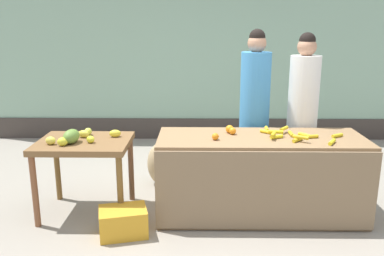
% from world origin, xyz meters
% --- Properties ---
extents(ground_plane, '(24.00, 24.00, 0.00)m').
position_xyz_m(ground_plane, '(0.00, 0.00, 0.00)').
color(ground_plane, gray).
extents(market_wall_back, '(7.41, 0.23, 3.51)m').
position_xyz_m(market_wall_back, '(0.00, 2.97, 1.72)').
color(market_wall_back, '#8CB299').
rests_on(market_wall_back, ground).
extents(fruit_stall_counter, '(2.08, 0.79, 0.84)m').
position_xyz_m(fruit_stall_counter, '(0.51, -0.01, 0.42)').
color(fruit_stall_counter, olive).
rests_on(fruit_stall_counter, ground).
extents(side_table_wooden, '(0.93, 0.74, 0.79)m').
position_xyz_m(side_table_wooden, '(-1.29, 0.00, 0.68)').
color(side_table_wooden, brown).
rests_on(side_table_wooden, ground).
extents(banana_bunch_pile, '(0.82, 0.63, 0.07)m').
position_xyz_m(banana_bunch_pile, '(0.83, -0.02, 0.87)').
color(banana_bunch_pile, gold).
rests_on(banana_bunch_pile, fruit_stall_counter).
extents(orange_pile, '(0.26, 0.34, 0.08)m').
position_xyz_m(orange_pile, '(0.17, 0.06, 0.88)').
color(orange_pile, orange).
rests_on(orange_pile, fruit_stall_counter).
extents(mango_papaya_pile, '(0.70, 0.49, 0.14)m').
position_xyz_m(mango_papaya_pile, '(-1.34, -0.05, 0.85)').
color(mango_papaya_pile, '#D2DE47').
rests_on(mango_papaya_pile, side_table_wooden).
extents(vendor_woman_blue_shirt, '(0.34, 0.34, 1.89)m').
position_xyz_m(vendor_woman_blue_shirt, '(0.52, 0.63, 0.96)').
color(vendor_woman_blue_shirt, '#33333D').
rests_on(vendor_woman_blue_shirt, ground).
extents(vendor_woman_white_shirt, '(0.34, 0.34, 1.86)m').
position_xyz_m(vendor_woman_white_shirt, '(1.07, 0.59, 0.94)').
color(vendor_woman_white_shirt, '#33333D').
rests_on(vendor_woman_white_shirt, ground).
extents(produce_crate, '(0.50, 0.42, 0.26)m').
position_xyz_m(produce_crate, '(-0.83, -0.47, 0.13)').
color(produce_crate, gold).
rests_on(produce_crate, ground).
extents(produce_sack, '(0.43, 0.39, 0.53)m').
position_xyz_m(produce_sack, '(-0.57, 0.78, 0.27)').
color(produce_sack, tan).
rests_on(produce_sack, ground).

